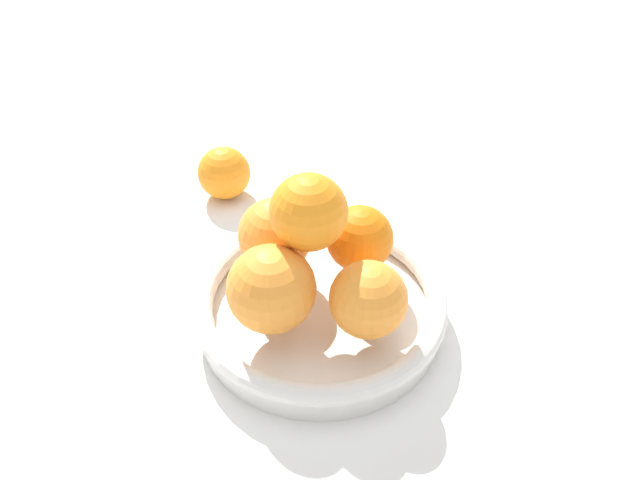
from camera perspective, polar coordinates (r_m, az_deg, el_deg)
ground_plane at (r=0.65m, az=0.00°, el=-7.38°), size 4.00×4.00×0.00m
fruit_bowl at (r=0.63m, az=0.00°, el=-6.07°), size 0.25×0.25×0.04m
orange_pile at (r=0.58m, az=-0.91°, el=-1.56°), size 0.17×0.18×0.13m
stray_orange at (r=0.81m, az=-8.76°, el=6.08°), size 0.07×0.07×0.07m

